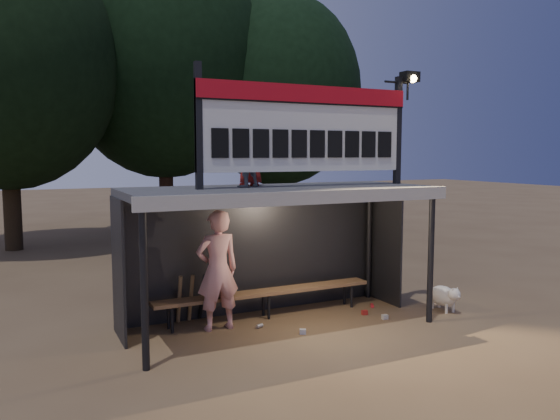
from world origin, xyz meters
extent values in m
plane|color=brown|center=(0.00, 0.00, 0.00)|extent=(80.00, 80.00, 0.00)
imported|color=white|center=(-0.97, 0.30, 0.98)|extent=(0.73, 0.49, 1.96)
imported|color=slate|center=(-0.53, 0.20, 2.80)|extent=(0.55, 0.47, 0.96)
imported|color=maroon|center=(-0.31, 0.52, 2.85)|extent=(0.54, 0.37, 1.06)
cube|color=#3C3C3E|center=(0.00, 0.00, 2.26)|extent=(5.00, 2.00, 0.12)
cube|color=beige|center=(0.00, -1.02, 2.22)|extent=(5.10, 0.06, 0.20)
cylinder|color=black|center=(-2.40, -0.90, 1.10)|extent=(0.10, 0.10, 2.20)
cylinder|color=black|center=(2.40, -0.90, 1.10)|extent=(0.10, 0.10, 2.20)
cylinder|color=black|center=(-2.40, 0.90, 1.10)|extent=(0.10, 0.10, 2.20)
cylinder|color=black|center=(2.40, 0.90, 1.10)|extent=(0.10, 0.10, 2.20)
cube|color=black|center=(0.00, 1.00, 1.10)|extent=(5.00, 0.04, 2.20)
cube|color=black|center=(-2.50, 0.50, 1.10)|extent=(0.04, 1.00, 2.20)
cube|color=black|center=(2.50, 0.50, 1.10)|extent=(0.04, 1.00, 2.20)
cylinder|color=black|center=(0.00, 1.00, 2.15)|extent=(5.00, 0.06, 0.06)
cube|color=black|center=(-1.35, 0.00, 3.27)|extent=(0.10, 0.10, 1.90)
cube|color=black|center=(2.35, 0.00, 3.27)|extent=(0.10, 0.10, 1.90)
cube|color=silver|center=(0.50, 0.00, 3.27)|extent=(3.80, 0.08, 1.40)
cube|color=#B80D19|center=(0.50, -0.05, 3.83)|extent=(3.80, 0.04, 0.28)
cube|color=black|center=(0.50, -0.06, 3.68)|extent=(3.80, 0.02, 0.03)
cube|color=black|center=(-1.03, -0.05, 3.02)|extent=(0.27, 0.03, 0.45)
cube|color=black|center=(-0.69, -0.05, 3.02)|extent=(0.27, 0.03, 0.45)
cube|color=black|center=(-0.35, -0.05, 3.02)|extent=(0.27, 0.03, 0.45)
cube|color=black|center=(-0.01, -0.05, 3.02)|extent=(0.27, 0.03, 0.45)
cube|color=black|center=(0.33, -0.05, 3.02)|extent=(0.27, 0.03, 0.45)
cube|color=black|center=(0.67, -0.05, 3.02)|extent=(0.27, 0.03, 0.45)
cube|color=black|center=(1.01, -0.05, 3.02)|extent=(0.27, 0.03, 0.45)
cube|color=black|center=(1.35, -0.05, 3.02)|extent=(0.27, 0.03, 0.45)
cube|color=black|center=(1.69, -0.05, 3.02)|extent=(0.27, 0.03, 0.45)
cube|color=black|center=(2.03, -0.05, 3.02)|extent=(0.27, 0.03, 0.45)
cylinder|color=black|center=(2.30, 0.00, 4.12)|extent=(0.50, 0.04, 0.04)
cylinder|color=black|center=(2.55, 0.00, 3.97)|extent=(0.04, 0.04, 0.30)
cube|color=black|center=(2.55, -0.05, 4.22)|extent=(0.30, 0.22, 0.18)
sphere|color=#FFD88C|center=(2.55, -0.14, 4.18)|extent=(0.14, 0.14, 0.14)
cube|color=brown|center=(0.00, 0.55, 0.45)|extent=(4.00, 0.35, 0.06)
cylinder|color=black|center=(-1.70, 0.43, 0.23)|extent=(0.05, 0.05, 0.45)
cylinder|color=black|center=(-1.70, 0.67, 0.23)|extent=(0.05, 0.05, 0.45)
cylinder|color=black|center=(0.00, 0.43, 0.23)|extent=(0.05, 0.05, 0.45)
cylinder|color=black|center=(0.00, 0.67, 0.23)|extent=(0.05, 0.05, 0.45)
cylinder|color=black|center=(1.70, 0.43, 0.23)|extent=(0.05, 0.05, 0.45)
cylinder|color=black|center=(1.70, 0.67, 0.23)|extent=(0.05, 0.05, 0.45)
cylinder|color=#2E2214|center=(-4.00, 10.00, 1.87)|extent=(0.50, 0.50, 3.74)
ellipsoid|color=black|center=(-4.00, 10.00, 5.53)|extent=(6.46, 6.46, 7.48)
cylinder|color=#321F16|center=(1.00, 11.50, 2.09)|extent=(0.50, 0.50, 4.18)
ellipsoid|color=black|center=(1.00, 11.50, 6.18)|extent=(7.22, 7.22, 8.36)
cylinder|color=black|center=(5.00, 10.50, 1.76)|extent=(0.50, 0.50, 3.52)
ellipsoid|color=black|center=(5.00, 10.50, 5.20)|extent=(6.08, 6.08, 7.04)
ellipsoid|color=silver|center=(3.10, -0.46, 0.27)|extent=(0.36, 0.58, 0.36)
sphere|color=silver|center=(3.10, -0.74, 0.36)|extent=(0.22, 0.22, 0.22)
cone|color=beige|center=(3.10, -0.84, 0.34)|extent=(0.10, 0.10, 0.10)
cone|color=beige|center=(3.05, -0.76, 0.46)|extent=(0.06, 0.06, 0.07)
cone|color=silver|center=(3.15, -0.76, 0.46)|extent=(0.06, 0.06, 0.07)
cylinder|color=silver|center=(3.02, -0.64, 0.09)|extent=(0.05, 0.05, 0.18)
cylinder|color=silver|center=(3.18, -0.64, 0.09)|extent=(0.05, 0.05, 0.18)
cylinder|color=beige|center=(3.02, -0.28, 0.09)|extent=(0.05, 0.05, 0.18)
cylinder|color=beige|center=(3.18, -0.28, 0.09)|extent=(0.05, 0.05, 0.18)
cylinder|color=beige|center=(3.10, -0.16, 0.34)|extent=(0.04, 0.16, 0.14)
cylinder|color=olive|center=(-1.47, 0.82, 0.43)|extent=(0.07, 0.27, 0.84)
cylinder|color=olive|center=(-1.27, 0.82, 0.43)|extent=(0.07, 0.30, 0.83)
cylinder|color=black|center=(-1.07, 0.82, 0.43)|extent=(0.09, 0.33, 0.83)
cube|color=#A11F1B|center=(1.65, -0.08, 0.04)|extent=(0.11, 0.08, 0.08)
cylinder|color=#ADADB2|center=(-0.34, 0.06, 0.04)|extent=(0.14, 0.10, 0.07)
cube|color=beige|center=(1.81, -0.45, 0.04)|extent=(0.10, 0.08, 0.08)
cylinder|color=red|center=(2.04, 0.25, 0.04)|extent=(0.12, 0.14, 0.07)
cube|color=silver|center=(0.16, -0.52, 0.04)|extent=(0.12, 0.11, 0.08)
camera|label=1|loc=(-3.83, -7.96, 2.86)|focal=35.00mm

